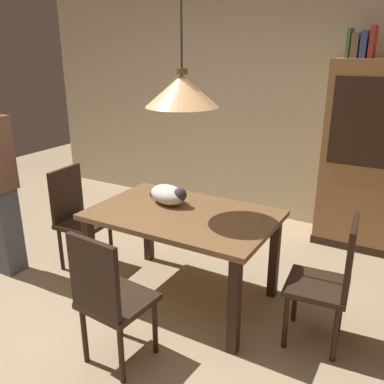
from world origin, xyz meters
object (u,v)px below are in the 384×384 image
object	(u,v)px
chair_near_front	(108,296)
cat_sleeping	(169,195)
dining_table	(183,225)
pendant_lamp	(182,90)
book_blue_wide	(365,44)
hutch_bookcase	(383,163)
chair_left_side	(77,214)
book_green_slim	(350,43)
book_brown_thick	(356,45)
chair_right_side	(331,278)
book_red_tall	(373,42)

from	to	relation	value
chair_near_front	cat_sleeping	size ratio (longest dim) A/B	2.29
dining_table	pendant_lamp	bearing A→B (deg)	84.64
cat_sleeping	book_blue_wide	xyz separation A→B (m)	(1.10, 1.64, 1.14)
dining_table	pendant_lamp	world-z (taller)	pendant_lamp
chair_near_front	hutch_bookcase	xyz separation A→B (m)	(1.21, 2.63, 0.38)
dining_table	book_blue_wide	bearing A→B (deg)	62.75
chair_left_side	cat_sleeping	size ratio (longest dim) A/B	2.29
cat_sleeping	book_green_slim	xyz separation A→B (m)	(0.96, 1.64, 1.15)
chair_left_side	book_green_slim	xyz separation A→B (m)	(1.89, 1.75, 1.47)
cat_sleeping	book_brown_thick	bearing A→B (deg)	58.01
cat_sleeping	hutch_bookcase	size ratio (longest dim) A/B	0.22
hutch_bookcase	cat_sleeping	bearing A→B (deg)	-130.50
cat_sleeping	hutch_bookcase	xyz separation A→B (m)	(1.40, 1.64, 0.06)
chair_right_side	book_green_slim	bearing A→B (deg)	101.76
chair_near_front	chair_right_side	bearing A→B (deg)	37.98
pendant_lamp	chair_right_side	bearing A→B (deg)	0.37
book_brown_thick	book_blue_wide	bearing A→B (deg)	0.00
chair_near_front	book_green_slim	distance (m)	3.11
chair_left_side	pendant_lamp	bearing A→B (deg)	0.21
book_green_slim	book_brown_thick	bearing A→B (deg)	0.00
chair_near_front	pendant_lamp	distance (m)	1.45
dining_table	book_green_slim	size ratio (longest dim) A/B	5.38
chair_near_front	chair_right_side	size ratio (longest dim) A/B	1.00
dining_table	pendant_lamp	size ratio (longest dim) A/B	1.08
chair_right_side	book_blue_wide	distance (m)	2.28
chair_near_front	chair_right_side	xyz separation A→B (m)	(1.13, 0.89, 0.00)
chair_near_front	chair_left_side	world-z (taller)	same
book_green_slim	pendant_lamp	bearing A→B (deg)	-113.62
dining_table	cat_sleeping	xyz separation A→B (m)	(-0.20, 0.11, 0.18)
chair_near_front	book_brown_thick	world-z (taller)	book_brown_thick
dining_table	book_green_slim	distance (m)	2.33
dining_table	hutch_bookcase	size ratio (longest dim) A/B	0.76
chair_near_front	chair_left_side	xyz separation A→B (m)	(-1.12, 0.87, 0.00)
chair_right_side	pendant_lamp	distance (m)	1.61
chair_near_front	hutch_bookcase	world-z (taller)	hutch_bookcase
hutch_bookcase	book_green_slim	distance (m)	1.17
book_green_slim	cat_sleeping	bearing A→B (deg)	-120.43
cat_sleeping	book_red_tall	distance (m)	2.32
dining_table	chair_left_side	size ratio (longest dim) A/B	1.51
dining_table	chair_near_front	bearing A→B (deg)	-90.38
chair_near_front	hutch_bookcase	size ratio (longest dim) A/B	0.50
book_blue_wide	cat_sleeping	bearing A→B (deg)	-123.83
dining_table	chair_left_side	xyz separation A→B (m)	(-1.13, -0.00, -0.14)
chair_near_front	book_green_slim	bearing A→B (deg)	73.65
book_blue_wide	dining_table	bearing A→B (deg)	-117.25
cat_sleeping	book_red_tall	xyz separation A→B (m)	(1.16, 1.64, 1.16)
hutch_bookcase	book_red_tall	distance (m)	1.13
dining_table	cat_sleeping	world-z (taller)	cat_sleeping
chair_right_side	book_green_slim	xyz separation A→B (m)	(-0.36, 1.74, 1.47)
chair_left_side	book_green_slim	world-z (taller)	book_green_slim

